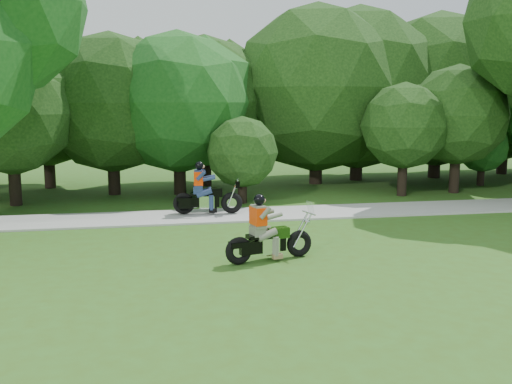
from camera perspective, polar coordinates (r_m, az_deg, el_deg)
name	(u,v)px	position (r m, az deg, el deg)	size (l,w,h in m)	color
ground	(405,294)	(11.29, 14.72, -9.82)	(100.00, 100.00, 0.00)	#375819
walkway	(297,213)	(18.59, 4.15, -2.08)	(60.00, 2.20, 0.06)	#A0A09A
tree_line	(303,98)	(25.28, 4.69, 9.38)	(40.08, 10.89, 7.93)	black
chopper_motorcycle	(265,236)	(12.94, 0.95, -4.47)	(2.16, 0.91, 1.56)	black
touring_motorcycle	(203,195)	(18.16, -5.28, -0.30)	(2.21, 0.77, 1.69)	black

